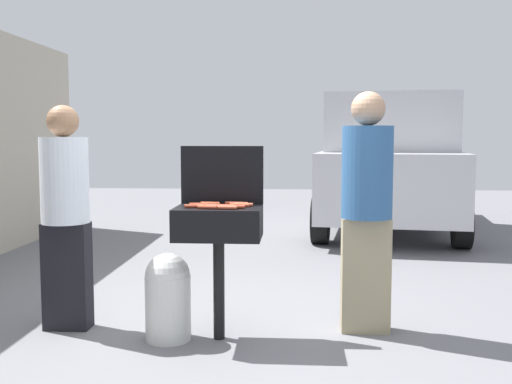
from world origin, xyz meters
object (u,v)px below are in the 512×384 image
object	(u,v)px
hot_dog_8	(227,208)
hot_dog_9	(206,206)
hot_dog_6	(239,204)
parked_minivan	(389,163)
hot_dog_1	(227,207)
hot_dog_11	(224,206)
hot_dog_4	(194,206)
hot_dog_13	(234,203)
hot_dog_7	(207,207)
hot_dog_5	(244,205)
hot_dog_14	(211,204)
hot_dog_10	(215,207)
bbq_grill	(219,227)
person_right	(367,203)
propane_tank	(168,295)
hot_dog_3	(235,207)
person_left	(65,209)
hot_dog_2	(240,205)
hot_dog_0	(210,203)

from	to	relation	value
hot_dog_8	hot_dog_9	world-z (taller)	same
hot_dog_6	parked_minivan	bearing A→B (deg)	70.44
hot_dog_1	hot_dog_6	distance (m)	0.21
hot_dog_11	hot_dog_6	bearing A→B (deg)	59.15
hot_dog_4	hot_dog_13	bearing A→B (deg)	37.51
hot_dog_7	hot_dog_6	bearing A→B (deg)	49.13
hot_dog_5	hot_dog_8	xyz separation A→B (m)	(-0.09, -0.18, 0.00)
hot_dog_14	hot_dog_10	bearing A→B (deg)	-69.41
bbq_grill	hot_dog_8	size ratio (longest dim) A/B	7.23
hot_dog_13	person_right	bearing A→B (deg)	7.78
hot_dog_6	hot_dog_14	distance (m)	0.20
hot_dog_6	hot_dog_10	world-z (taller)	same
propane_tank	hot_dog_6	bearing A→B (deg)	15.05
hot_dog_6	hot_dog_11	xyz separation A→B (m)	(-0.09, -0.14, 0.00)
hot_dog_4	hot_dog_5	world-z (taller)	same
hot_dog_4	hot_dog_9	xyz separation A→B (m)	(0.07, 0.03, 0.00)
hot_dog_3	person_left	world-z (taller)	person_left
bbq_grill	hot_dog_2	distance (m)	0.22
hot_dog_1	hot_dog_10	size ratio (longest dim) A/B	1.00
hot_dog_11	propane_tank	world-z (taller)	hot_dog_11
hot_dog_2	hot_dog_5	distance (m)	0.04
hot_dog_1	hot_dog_4	bearing A→B (deg)	170.26
hot_dog_6	hot_dog_3	bearing A→B (deg)	-91.81
hot_dog_2	hot_dog_4	world-z (taller)	same
hot_dog_7	hot_dog_14	xyz separation A→B (m)	(-0.00, 0.19, 0.00)
person_left	hot_dog_7	bearing A→B (deg)	-10.11
hot_dog_1	hot_dog_2	size ratio (longest dim) A/B	1.00
hot_dog_1	hot_dog_2	distance (m)	0.14
hot_dog_0	hot_dog_2	bearing A→B (deg)	-24.69
person_right	parked_minivan	world-z (taller)	parked_minivan
hot_dog_6	parked_minivan	world-z (taller)	parked_minivan
hot_dog_11	hot_dog_10	bearing A→B (deg)	-151.30
hot_dog_10	hot_dog_14	size ratio (longest dim) A/B	1.00
hot_dog_13	parked_minivan	distance (m)	5.43
hot_dog_9	person_left	distance (m)	1.09
hot_dog_4	hot_dog_11	xyz separation A→B (m)	(0.21, 0.02, 0.00)
bbq_grill	hot_dog_5	world-z (taller)	hot_dog_5
bbq_grill	hot_dog_3	bearing A→B (deg)	-36.34
hot_dog_14	person_right	world-z (taller)	person_right
hot_dog_0	hot_dog_7	size ratio (longest dim) A/B	1.00
hot_dog_7	hot_dog_11	size ratio (longest dim) A/B	1.00
hot_dog_0	person_left	bearing A→B (deg)	176.98
hot_dog_14	hot_dog_5	bearing A→B (deg)	-4.18
hot_dog_13	parked_minivan	xyz separation A→B (m)	(1.86, 5.10, 0.07)
hot_dog_10	hot_dog_11	size ratio (longest dim) A/B	1.00
hot_dog_5	parked_minivan	size ratio (longest dim) A/B	0.03
hot_dog_4	hot_dog_8	distance (m)	0.25
hot_dog_3	person_right	bearing A→B (deg)	20.13
hot_dog_11	parked_minivan	xyz separation A→B (m)	(1.91, 5.27, 0.07)
hot_dog_4	hot_dog_5	bearing A→B (deg)	19.21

